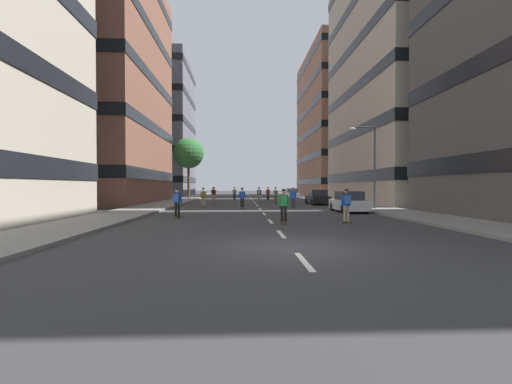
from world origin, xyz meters
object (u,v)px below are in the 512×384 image
Objects in this scene: parked_car_mid at (292,194)px; streetlamp_right at (370,158)px; skater_1 at (214,194)px; skater_10 at (234,192)px; skater_2 at (268,193)px; street_tree_near at (188,153)px; skater_9 at (203,196)px; parked_car_far at (349,202)px; skater_6 at (347,203)px; skater_11 at (242,197)px; skater_8 at (213,192)px; skater_7 at (177,201)px; skater_4 at (275,194)px; skater_0 at (284,204)px; skater_3 at (259,193)px; parked_car_near at (317,198)px; skater_5 at (293,197)px.

parked_car_mid is 26.71m from streetlamp_right.
skater_10 is (2.28, 6.64, 0.00)m from skater_1.
parked_car_mid is at bearing 48.26° from skater_1.
street_tree_near is at bearing 147.16° from skater_2.
streetlamp_right is 3.65× the size of skater_9.
skater_6 reaches higher than parked_car_far.
parked_car_far is at bearing -59.95° from street_tree_near.
skater_1 is at bearing 124.86° from parked_car_far.
skater_6 is 1.00× the size of skater_10.
skater_2 and skater_11 have the same top height.
skater_8 is (-11.71, -5.32, 0.32)m from parked_car_mid.
skater_11 is (3.25, -11.42, -0.03)m from skater_1.
parked_car_mid is at bearing 70.26° from skater_7.
skater_7 is at bearing -91.85° from skater_1.
skater_9 is at bearing -136.79° from skater_4.
skater_6 and skater_9 have the same top height.
skater_8 and skater_9 have the same top height.
skater_0 is 1.00× the size of skater_1.
skater_7 and skater_10 have the same top height.
skater_3 and skater_4 have the same top height.
street_tree_near reaches higher than parked_car_far.
skater_5 is (-3.57, -6.89, 0.29)m from parked_car_near.
skater_8 is (-5.96, 30.58, 0.03)m from skater_0.
skater_1 is at bearing 121.10° from skater_5.
parked_car_near is at bearing 105.06° from streetlamp_right.
skater_8 is 1.00× the size of skater_9.
parked_car_far is at bearing 71.83° from skater_6.
street_tree_near is (-15.67, 16.72, 6.06)m from parked_car_near.
skater_3 is at bearing 98.61° from skater_5.
street_tree_near is 19.27m from skater_4.
skater_2 is at bearing 61.66° from skater_3.
skater_3 is at bearing 117.19° from streetlamp_right.
skater_0 is at bearing -99.10° from parked_car_mid.
skater_0 is at bearing -107.69° from parked_car_near.
skater_7 is 1.00× the size of skater_9.
skater_2 is (1.39, 27.45, 0.00)m from skater_0.
streetlamp_right is at bearing -61.83° from skater_10.
skater_5 is 8.11m from skater_9.
skater_2 and skater_4 have the same top height.
streetlamp_right is 3.65× the size of skater_1.
skater_0 is at bearing -92.90° from skater_2.
skater_3 and skater_7 have the same top height.
skater_9 is (-11.26, 6.06, 0.32)m from parked_car_far.
skater_0 reaches higher than parked_car_mid.
parked_car_near is 2.47× the size of skater_8.
streetlamp_right is at bearing -62.81° from skater_3.
streetlamp_right reaches higher than skater_11.
streetlamp_right is at bearing -69.66° from skater_2.
skater_5 is (0.53, -9.32, -0.03)m from skater_4.
skater_0 is 1.00× the size of skater_10.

